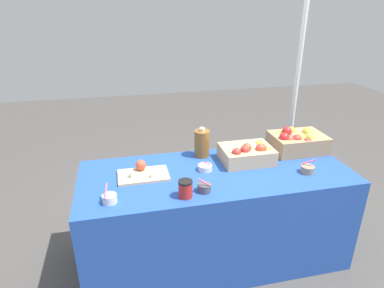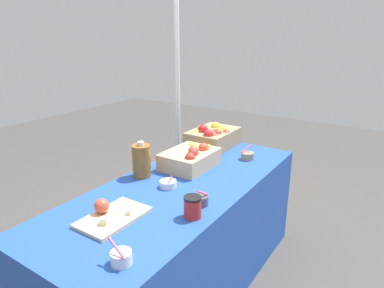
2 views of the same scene
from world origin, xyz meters
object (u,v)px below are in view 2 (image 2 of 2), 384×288
apple_crate_left (213,137)px  sample_bowl_near (247,156)px  sample_bowl_mid (121,258)px  tent_pole (178,93)px  cider_jug (142,161)px  coffee_cup (193,207)px  sample_bowl_far (200,200)px  sample_bowl_extra (168,184)px  apple_crate_middle (191,158)px  cutting_board_front (111,215)px

apple_crate_left → sample_bowl_near: size_ratio=4.00×
apple_crate_left → sample_bowl_mid: bearing=-163.6°
apple_crate_left → tent_pole: bearing=66.0°
cider_jug → tent_pole: 1.10m
apple_crate_left → coffee_cup: bearing=-155.0°
sample_bowl_far → sample_bowl_extra: bearing=74.0°
apple_crate_left → cider_jug: size_ratio=1.79×
sample_bowl_near → sample_bowl_far: sample_bowl_near is taller
apple_crate_middle → apple_crate_left: bearing=11.8°
apple_crate_left → apple_crate_middle: apple_crate_left is taller
sample_bowl_near → coffee_cup: coffee_cup is taller
sample_bowl_far → cider_jug: (0.11, 0.51, 0.08)m
sample_bowl_far → cider_jug: size_ratio=0.44×
sample_bowl_mid → sample_bowl_far: size_ratio=1.08×
cider_jug → coffee_cup: (-0.24, -0.54, -0.05)m
apple_crate_left → coffee_cup: (-1.00, -0.47, -0.03)m
cider_jug → coffee_cup: 0.60m
sample_bowl_extra → cider_jug: size_ratio=0.43×
apple_crate_middle → sample_bowl_extra: (-0.35, -0.07, -0.04)m
coffee_cup → sample_bowl_mid: bearing=175.3°
sample_bowl_far → tent_pole: bearing=40.4°
apple_crate_left → sample_bowl_extra: 0.82m
apple_crate_left → apple_crate_middle: size_ratio=1.11×
sample_bowl_near → coffee_cup: bearing=-172.6°
sample_bowl_far → sample_bowl_mid: bearing=179.8°
sample_bowl_near → tent_pole: (0.33, 0.86, 0.33)m
sample_bowl_near → cider_jug: cider_jug is taller
apple_crate_left → cutting_board_front: bearing=-173.5°
sample_bowl_far → cider_jug: bearing=77.3°
cider_jug → coffee_cup: size_ratio=2.10×
cider_jug → sample_bowl_extra: bearing=-98.8°
apple_crate_left → sample_bowl_near: 0.37m
cutting_board_front → sample_bowl_far: bearing=-39.1°
sample_bowl_near → sample_bowl_far: bearing=-174.0°
cider_jug → apple_crate_middle: bearing=-28.8°
coffee_cup → tent_pole: 1.59m
apple_crate_left → cider_jug: (-0.76, 0.08, 0.02)m
apple_crate_left → sample_bowl_extra: bearing=-168.7°
sample_bowl_extra → coffee_cup: coffee_cup is taller
apple_crate_left → cutting_board_front: size_ratio=1.21×
sample_bowl_extra → tent_pole: bearing=33.0°
apple_crate_left → cutting_board_front: 1.24m
apple_crate_middle → sample_bowl_extra: 0.35m
apple_crate_middle → sample_bowl_near: apple_crate_middle is taller
apple_crate_left → cutting_board_front: (-1.24, -0.14, -0.06)m
apple_crate_middle → cutting_board_front: apple_crate_middle is taller
sample_bowl_far → sample_bowl_extra: size_ratio=1.02×
cutting_board_front → sample_bowl_extra: size_ratio=3.45×
sample_bowl_near → apple_crate_middle: bearing=143.1°
cutting_board_front → apple_crate_middle: bearing=3.3°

